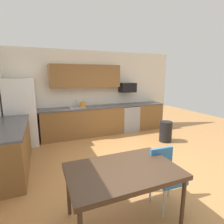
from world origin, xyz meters
TOP-DOWN VIEW (x-y plane):
  - ground_plane at (0.00, 0.00)m, footprint 12.00×12.00m
  - wall_back at (0.00, 2.65)m, footprint 5.80×0.10m
  - cabinet_run_back at (-0.45, 2.30)m, footprint 2.61×0.60m
  - cabinet_run_back_right at (1.93, 2.30)m, footprint 0.94×0.60m
  - cabinet_run_left at (-2.30, 0.80)m, footprint 0.60×2.00m
  - countertop_back at (0.00, 2.30)m, footprint 4.80×0.64m
  - countertop_left at (-2.30, 0.80)m, footprint 0.64×2.00m
  - upper_cabinets_back at (-0.30, 2.43)m, footprint 2.20×0.34m
  - refrigerator at (-2.18, 2.22)m, footprint 0.76×0.70m
  - oven_range at (1.16, 2.30)m, footprint 0.60×0.60m
  - microwave at (1.16, 2.40)m, footprint 0.54×0.36m
  - sink_basin at (-0.62, 2.30)m, footprint 0.48×0.40m
  - sink_faucet at (-0.62, 2.48)m, footprint 0.02×0.02m
  - dining_table at (-0.77, -1.26)m, footprint 1.40×0.90m
  - chair_near_table at (-0.05, -1.19)m, footprint 0.42×0.42m
  - trash_bin at (1.67, 0.90)m, footprint 0.36×0.36m
  - kettle at (-0.45, 2.35)m, footprint 0.14×0.14m

SIDE VIEW (x-z plane):
  - ground_plane at x=0.00m, z-range 0.00..0.00m
  - trash_bin at x=1.67m, z-range 0.00..0.60m
  - cabinet_run_back at x=-0.45m, z-range 0.00..0.90m
  - cabinet_run_back_right at x=1.93m, z-range 0.00..0.90m
  - cabinet_run_left at x=-2.30m, z-range 0.00..0.90m
  - oven_range at x=1.16m, z-range 0.00..0.91m
  - chair_near_table at x=-0.05m, z-range 0.08..0.93m
  - dining_table at x=-0.77m, z-range 0.32..1.08m
  - sink_basin at x=-0.62m, z-range 0.81..0.95m
  - countertop_back at x=0.00m, z-range 0.90..0.94m
  - countertop_left at x=-2.30m, z-range 0.90..0.94m
  - refrigerator at x=-2.18m, z-range 0.00..1.84m
  - kettle at x=-0.45m, z-range 0.92..1.12m
  - sink_faucet at x=-0.62m, z-range 0.92..1.16m
  - wall_back at x=0.00m, z-range 0.00..2.70m
  - microwave at x=1.16m, z-range 1.35..1.67m
  - upper_cabinets_back at x=-0.30m, z-range 1.55..2.25m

